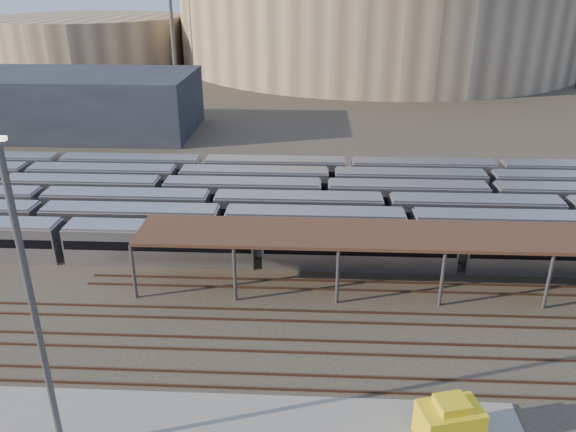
{
  "coord_description": "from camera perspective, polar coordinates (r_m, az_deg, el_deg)",
  "views": [
    {
      "loc": [
        6.99,
        -39.41,
        25.62
      ],
      "look_at": [
        4.51,
        12.0,
        3.24
      ],
      "focal_mm": 35.0,
      "sensor_mm": 36.0,
      "label": 1
    }
  ],
  "objects": [
    {
      "name": "inspection_shed",
      "position": [
        50.35,
        19.84,
        -2.19
      ],
      "size": [
        60.3,
        6.0,
        5.3
      ],
      "color": "#504F54",
      "rests_on": "ground"
    },
    {
      "name": "subway_trains",
      "position": [
        62.9,
        -2.93,
        1.22
      ],
      "size": [
        128.53,
        23.9,
        3.6
      ],
      "color": "#B3B4B8",
      "rests_on": "ground"
    },
    {
      "name": "secondary_arena",
      "position": [
        183.12,
        -19.54,
        16.4
      ],
      "size": [
        56.0,
        56.0,
        14.0
      ],
      "primitive_type": "cylinder",
      "color": "tan",
      "rests_on": "ground"
    },
    {
      "name": "stadium",
      "position": [
        180.54,
        9.05,
        20.33
      ],
      "size": [
        124.0,
        124.0,
        32.5
      ],
      "color": "tan",
      "rests_on": "ground"
    },
    {
      "name": "yard_light_pole",
      "position": [
        31.98,
        -24.41,
        -8.85
      ],
      "size": [
        0.8,
        0.36,
        18.69
      ],
      "color": "#504F54",
      "rests_on": "apron"
    },
    {
      "name": "yellow_equipment",
      "position": [
        36.37,
        16.06,
        -19.54
      ],
      "size": [
        4.04,
        3.07,
        2.25
      ],
      "primitive_type": "cube",
      "rotation": [
        0.0,
        0.0,
        0.25
      ],
      "color": "yellow",
      "rests_on": "apron"
    },
    {
      "name": "ground",
      "position": [
        47.52,
        -6.23,
        -9.28
      ],
      "size": [
        420.0,
        420.0,
        0.0
      ],
      "primitive_type": "plane",
      "color": "#383026",
      "rests_on": "ground"
    },
    {
      "name": "service_building",
      "position": [
        105.36,
        -21.17,
        10.67
      ],
      "size": [
        42.0,
        20.0,
        10.0
      ],
      "primitive_type": "cube",
      "color": "#1E232D",
      "rests_on": "ground"
    },
    {
      "name": "empty_tracks",
      "position": [
        43.41,
        -7.23,
        -12.74
      ],
      "size": [
        170.0,
        9.62,
        0.18
      ],
      "color": "#4C3323",
      "rests_on": "ground"
    }
  ]
}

